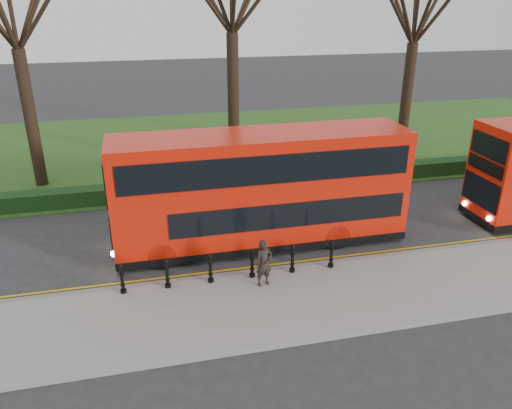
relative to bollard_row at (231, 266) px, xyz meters
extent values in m
plane|color=#28282B|center=(0.31, 1.35, -0.65)|extent=(120.00, 120.00, 0.00)
cube|color=gray|center=(0.31, -1.65, -0.57)|extent=(60.00, 4.00, 0.15)
cube|color=slate|center=(0.31, 0.35, -0.57)|extent=(60.00, 0.25, 0.16)
cube|color=#2A4E1A|center=(0.31, 16.35, -0.62)|extent=(60.00, 18.00, 0.06)
cube|color=black|center=(0.31, 8.15, -0.25)|extent=(60.00, 0.90, 0.80)
cube|color=yellow|center=(0.31, 0.65, -0.64)|extent=(60.00, 0.10, 0.01)
cube|color=yellow|center=(0.31, 0.85, -0.64)|extent=(60.00, 0.10, 0.01)
cylinder|color=black|center=(-7.69, 11.35, 2.70)|extent=(0.60, 0.60, 6.69)
cylinder|color=black|center=(2.31, 11.35, 2.97)|extent=(0.60, 0.60, 7.23)
cylinder|color=black|center=(12.31, 11.35, 2.61)|extent=(0.60, 0.60, 6.52)
cylinder|color=black|center=(-3.56, 0.00, 0.00)|extent=(0.15, 0.15, 1.00)
cylinder|color=black|center=(-2.14, 0.00, 0.00)|extent=(0.15, 0.15, 1.00)
cylinder|color=black|center=(-0.71, 0.00, 0.00)|extent=(0.15, 0.15, 1.00)
cylinder|color=black|center=(0.71, 0.00, 0.00)|extent=(0.15, 0.15, 1.00)
cylinder|color=black|center=(2.14, 0.00, 0.00)|extent=(0.15, 0.15, 1.00)
cylinder|color=black|center=(3.56, 0.00, 0.00)|extent=(0.15, 0.15, 1.00)
cube|color=red|center=(1.68, 2.65, 1.73)|extent=(11.01, 2.50, 4.06)
cube|color=black|center=(1.68, 2.65, -0.35)|extent=(11.03, 2.52, 0.30)
cube|color=black|center=(2.48, 1.39, 1.00)|extent=(8.81, 0.04, 0.95)
cube|color=black|center=(1.68, 1.39, 2.80)|extent=(10.41, 0.04, 1.05)
cube|color=black|center=(-3.84, 2.65, 2.05)|extent=(0.06, 2.20, 0.55)
cylinder|color=black|center=(-2.22, 1.55, -0.15)|extent=(1.00, 0.30, 1.00)
cylinder|color=black|center=(-2.22, 3.75, -0.15)|extent=(1.00, 0.30, 1.00)
cylinder|color=black|center=(4.39, 1.55, -0.15)|extent=(1.00, 0.30, 1.00)
cylinder|color=black|center=(4.39, 3.75, -0.15)|extent=(1.00, 0.30, 1.00)
cube|color=black|center=(10.92, 2.20, 1.95)|extent=(0.06, 2.12, 0.53)
cylinder|color=black|center=(12.48, 3.26, -0.17)|extent=(0.96, 0.29, 0.96)
imported|color=black|center=(0.98, -0.57, 0.31)|extent=(0.67, 0.52, 1.62)
camera|label=1|loc=(-2.53, -14.32, 8.48)|focal=35.00mm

